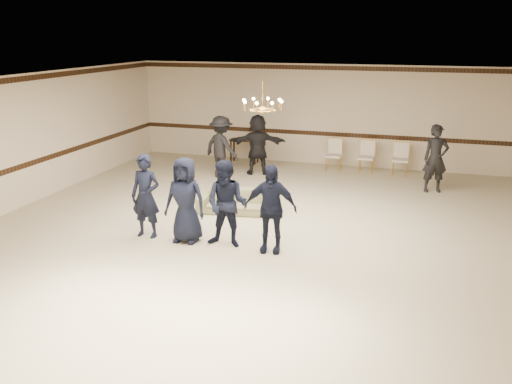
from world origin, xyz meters
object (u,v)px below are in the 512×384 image
adult_left (221,147)px  adult_right (436,159)px  settee (237,201)px  console_table (244,151)px  banquet_chair_left (334,155)px  boy_d (270,208)px  boy_c (227,204)px  banquet_chair_mid (367,157)px  banquet_chair_right (400,160)px  boy_a (146,196)px  boy_b (185,200)px  chandelier (263,95)px  adult_mid (258,144)px

adult_left → adult_right: bearing=-154.8°
settee → console_table: console_table is taller
banquet_chair_left → boy_d: bearing=-87.4°
boy_c → banquet_chair_mid: (2.02, 6.78, -0.39)m
console_table → banquet_chair_right: bearing=-0.3°
boy_a → adult_right: 7.84m
boy_b → boy_c: bearing=-0.2°
chandelier → banquet_chair_right: 6.35m
banquet_chair_mid → banquet_chair_right: 1.00m
chandelier → adult_left: bearing=123.8°
boy_b → settee: boy_b is taller
boy_a → boy_d: size_ratio=1.00×
adult_mid → banquet_chair_mid: bearing=-177.5°
chandelier → boy_c: chandelier is taller
adult_mid → boy_b: bearing=75.6°
banquet_chair_left → banquet_chair_mid: same height
boy_c → console_table: (-1.98, 6.98, -0.49)m
banquet_chair_left → banquet_chair_mid: 1.00m
banquet_chair_left → adult_left: bearing=-145.9°
settee → console_table: bearing=99.7°
settee → adult_right: bearing=28.7°
boy_c → banquet_chair_mid: boy_c is taller
boy_d → banquet_chair_left: bearing=83.6°
adult_mid → adult_left: bearing=21.2°
boy_d → settee: 2.58m
adult_left → chandelier: bearing=146.1°
boy_c → banquet_chair_left: (1.02, 6.78, -0.39)m
boy_a → settee: bearing=58.7°
adult_mid → banquet_chair_right: 4.30m
settee → adult_mid: size_ratio=1.03×
boy_c → console_table: boy_c is taller
boy_a → banquet_chair_left: bearing=68.1°
settee → banquet_chair_mid: (2.52, 4.71, 0.22)m
adult_mid → banquet_chair_mid: adult_mid is taller
boy_d → banquet_chair_mid: size_ratio=1.80×
adult_mid → console_table: adult_mid is taller
adult_right → banquet_chair_mid: bearing=125.4°
adult_left → banquet_chair_left: (3.04, 1.79, -0.42)m
adult_right → console_table: (-5.96, 1.69, -0.52)m
chandelier → boy_b: bearing=-126.2°
adult_mid → chandelier: bearing=91.9°
adult_left → banquet_chair_mid: (4.04, 1.79, -0.42)m
boy_a → adult_right: size_ratio=0.97×
adult_left → adult_mid: size_ratio=1.00×
boy_c → adult_right: size_ratio=0.97×
boy_c → banquet_chair_mid: size_ratio=1.80×
banquet_chair_right → chandelier: bearing=-118.6°
boy_a → adult_left: adult_left is taller
chandelier → adult_right: 5.61m
adult_mid → banquet_chair_left: bearing=-169.7°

